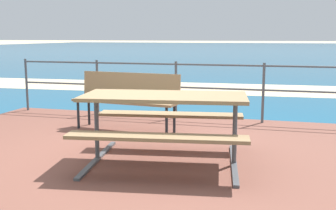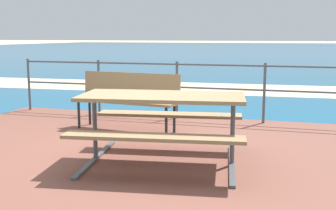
% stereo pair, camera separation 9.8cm
% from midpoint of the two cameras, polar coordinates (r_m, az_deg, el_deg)
% --- Properties ---
extents(ground_plane, '(240.00, 240.00, 0.00)m').
position_cam_midpoint_polar(ground_plane, '(5.07, -6.19, -7.50)').
color(ground_plane, beige).
extents(patio_paving, '(6.40, 5.20, 0.06)m').
position_cam_midpoint_polar(patio_paving, '(5.06, -6.20, -7.18)').
color(patio_paving, brown).
rests_on(patio_paving, ground).
extents(sea_water, '(90.00, 90.00, 0.01)m').
position_cam_midpoint_polar(sea_water, '(44.57, 13.17, 7.34)').
color(sea_water, '#145B84').
rests_on(sea_water, ground).
extents(beach_strip, '(54.06, 5.03, 0.01)m').
position_cam_midpoint_polar(beach_strip, '(11.81, 6.49, 2.26)').
color(beach_strip, beige).
rests_on(beach_strip, ground).
extents(picnic_table, '(1.99, 1.70, 0.78)m').
position_cam_midpoint_polar(picnic_table, '(4.61, -1.12, -0.78)').
color(picnic_table, '#8C704C').
rests_on(picnic_table, patio_paving).
extents(park_bench, '(1.67, 0.60, 0.86)m').
position_cam_midpoint_polar(park_bench, '(6.31, -6.05, 1.36)').
color(park_bench, '#8C704C').
rests_on(park_bench, patio_paving).
extents(railing_fence, '(5.94, 0.04, 0.99)m').
position_cam_midpoint_polar(railing_fence, '(7.15, 0.70, 3.18)').
color(railing_fence, '#4C5156').
rests_on(railing_fence, patio_paving).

